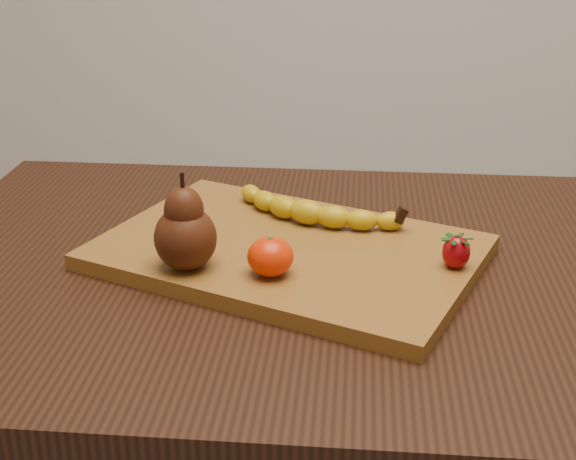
# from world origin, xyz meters

# --- Properties ---
(table) EXTENTS (1.00, 0.70, 0.76)m
(table) POSITION_xyz_m (0.00, 0.00, 0.66)
(table) COLOR black
(table) RESTS_ON ground
(cutting_board) EXTENTS (0.53, 0.45, 0.02)m
(cutting_board) POSITION_xyz_m (-0.02, 0.01, 0.77)
(cutting_board) COLOR brown
(cutting_board) RESTS_ON table
(banana) EXTENTS (0.21, 0.13, 0.03)m
(banana) POSITION_xyz_m (-0.00, 0.08, 0.80)
(banana) COLOR #C9A409
(banana) RESTS_ON cutting_board
(pear) EXTENTS (0.09, 0.09, 0.11)m
(pear) POSITION_xyz_m (-0.13, -0.06, 0.84)
(pear) COLOR #421B0A
(pear) RESTS_ON cutting_board
(mandarin) EXTENTS (0.07, 0.07, 0.05)m
(mandarin) POSITION_xyz_m (-0.03, -0.08, 0.80)
(mandarin) COLOR red
(mandarin) RESTS_ON cutting_board
(strawberry) EXTENTS (0.04, 0.04, 0.04)m
(strawberry) POSITION_xyz_m (0.18, -0.04, 0.80)
(strawberry) COLOR #99040C
(strawberry) RESTS_ON cutting_board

